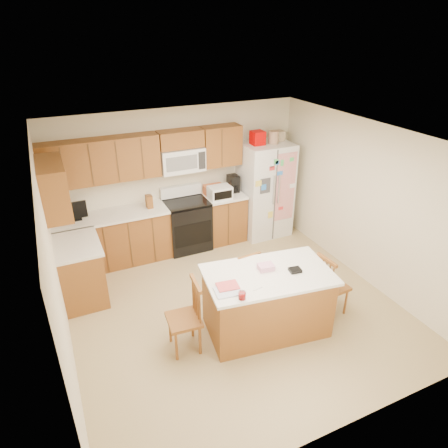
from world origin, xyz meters
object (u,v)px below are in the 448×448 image
island (267,301)px  windsor_chair_right (331,286)px  refrigerator (265,189)px  windsor_chair_left (186,319)px  stove (187,224)px  windsor_chair_back (243,279)px

island → windsor_chair_right: (1.00, -0.06, -0.01)m
refrigerator → windsor_chair_left: 3.45m
island → windsor_chair_right: bearing=-3.6°
windsor_chair_right → island: bearing=176.4°
stove → windsor_chair_left: size_ratio=1.16×
windsor_chair_back → windsor_chair_right: size_ratio=0.97×
stove → windsor_chair_back: bearing=-84.8°
windsor_chair_back → stove: bearing=95.2°
island → windsor_chair_back: bearing=92.5°
windsor_chair_back → windsor_chair_right: 1.24m
windsor_chair_back → windsor_chair_left: bearing=-154.4°
windsor_chair_back → windsor_chair_right: (1.03, -0.68, 0.01)m
refrigerator → windsor_chair_left: size_ratio=2.09×
windsor_chair_back → windsor_chair_right: bearing=-33.5°
stove → refrigerator: (1.57, -0.06, 0.45)m
refrigerator → windsor_chair_left: bearing=-136.2°
stove → windsor_chair_right: bearing=-65.1°
island → windsor_chair_back: 0.62m
refrigerator → windsor_chair_right: 2.61m
windsor_chair_right → stove: bearing=114.9°
windsor_chair_left → windsor_chair_back: 1.19m
refrigerator → island: refrigerator is taller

